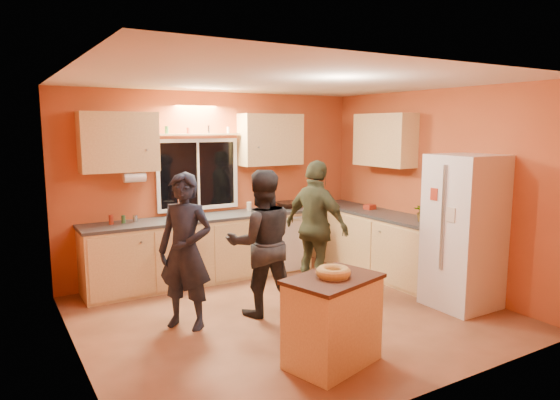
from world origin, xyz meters
TOP-DOWN VIEW (x-y plane):
  - ground at (0.00, 0.00)m, footprint 4.50×4.50m
  - room_shell at (0.12, 0.41)m, footprint 4.54×4.04m
  - back_counter at (0.01, 1.70)m, footprint 4.23×0.62m
  - right_counter at (1.95, 0.50)m, footprint 0.62×1.84m
  - refrigerator at (1.89, -0.80)m, footprint 0.72×0.70m
  - island at (-0.32, -1.20)m, footprint 0.95×0.77m
  - bundt_pastry at (-0.32, -1.20)m, footprint 0.31×0.31m
  - person_left at (-1.13, 0.28)m, footprint 0.70×0.71m
  - person_center at (-0.27, 0.20)m, footprint 0.94×0.82m
  - person_right at (0.71, 0.52)m, footprint 0.63×1.06m
  - mixing_bowl at (1.05, 1.74)m, footprint 0.39×0.39m
  - utensil_crock at (-0.67, 1.75)m, footprint 0.14×0.14m
  - potted_plant at (1.94, -0.11)m, footprint 0.29×0.27m
  - red_box at (2.00, 0.99)m, footprint 0.18×0.15m

SIDE VIEW (x-z plane):
  - ground at x=0.00m, z-range 0.00..0.00m
  - island at x=-0.32m, z-range 0.01..0.81m
  - back_counter at x=0.01m, z-range 0.00..0.90m
  - right_counter at x=1.95m, z-range 0.00..0.90m
  - person_center at x=-0.27m, z-range 0.00..1.65m
  - person_left at x=-1.13m, z-range 0.00..1.65m
  - person_right at x=0.71m, z-range 0.00..1.70m
  - bundt_pastry at x=-0.32m, z-range 0.81..0.90m
  - refrigerator at x=1.89m, z-range 0.00..1.80m
  - red_box at x=2.00m, z-range 0.90..0.97m
  - mixing_bowl at x=1.05m, z-range 0.90..0.99m
  - utensil_crock at x=-0.67m, z-range 0.90..1.07m
  - potted_plant at x=1.94m, z-range 0.90..1.17m
  - room_shell at x=0.12m, z-range 0.31..2.92m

